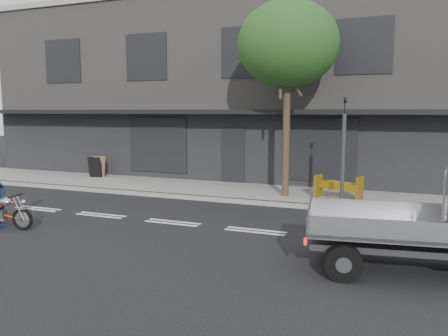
% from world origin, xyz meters
% --- Properties ---
extents(ground, '(80.00, 80.00, 0.00)m').
position_xyz_m(ground, '(0.00, 0.00, 0.00)').
color(ground, black).
rests_on(ground, ground).
extents(sidewalk, '(32.00, 3.20, 0.15)m').
position_xyz_m(sidewalk, '(0.00, 4.70, 0.07)').
color(sidewalk, gray).
rests_on(sidewalk, ground).
extents(kerb, '(32.00, 0.20, 0.15)m').
position_xyz_m(kerb, '(0.00, 3.10, 0.07)').
color(kerb, gray).
rests_on(kerb, ground).
extents(building_main, '(26.00, 10.00, 8.00)m').
position_xyz_m(building_main, '(0.00, 11.30, 4.00)').
color(building_main, slate).
rests_on(building_main, ground).
extents(street_tree, '(3.40, 3.40, 6.74)m').
position_xyz_m(street_tree, '(2.20, 4.20, 5.28)').
color(street_tree, '#382B21').
rests_on(street_tree, ground).
extents(traffic_light_pole, '(0.12, 0.12, 3.50)m').
position_xyz_m(traffic_light_pole, '(4.20, 3.35, 1.65)').
color(traffic_light_pole, '#2D2D30').
rests_on(traffic_light_pole, ground).
extents(motorcycle, '(1.80, 0.53, 0.93)m').
position_xyz_m(motorcycle, '(-3.91, -2.16, 0.48)').
color(motorcycle, black).
rests_on(motorcycle, ground).
extents(construction_barrier, '(1.56, 1.06, 0.81)m').
position_xyz_m(construction_barrier, '(3.99, 4.15, 0.56)').
color(construction_barrier, '#F4B40C').
rests_on(construction_barrier, sidewalk).
extents(sandwich_board, '(0.64, 0.50, 0.91)m').
position_xyz_m(sandwich_board, '(-6.67, 5.31, 0.61)').
color(sandwich_board, black).
rests_on(sandwich_board, sidewalk).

